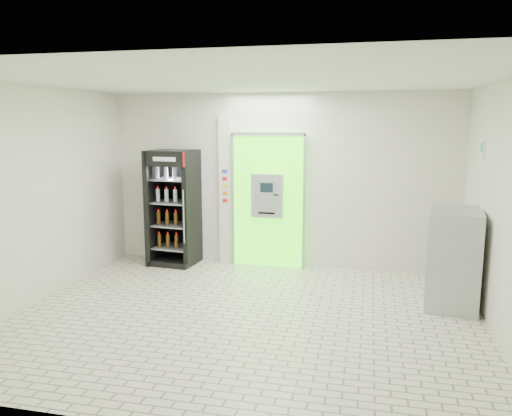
% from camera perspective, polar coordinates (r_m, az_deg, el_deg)
% --- Properties ---
extents(ground, '(6.00, 6.00, 0.00)m').
position_cam_1_polar(ground, '(6.63, -1.12, -12.30)').
color(ground, beige).
rests_on(ground, ground).
extents(room_shell, '(6.00, 6.00, 6.00)m').
position_cam_1_polar(room_shell, '(6.18, -1.17, 3.75)').
color(room_shell, silver).
rests_on(room_shell, ground).
extents(atm_assembly, '(1.30, 0.24, 2.33)m').
position_cam_1_polar(atm_assembly, '(8.64, 1.42, 0.97)').
color(atm_assembly, '#44FF11').
rests_on(atm_assembly, ground).
extents(pillar, '(0.22, 0.11, 2.60)m').
position_cam_1_polar(pillar, '(8.85, -3.49, 2.00)').
color(pillar, silver).
rests_on(pillar, ground).
extents(beverage_cooler, '(0.82, 0.76, 2.02)m').
position_cam_1_polar(beverage_cooler, '(8.91, -9.37, -0.21)').
color(beverage_cooler, black).
rests_on(beverage_cooler, ground).
extents(steel_cabinet, '(0.82, 1.09, 1.33)m').
position_cam_1_polar(steel_cabinet, '(7.34, 21.66, -5.32)').
color(steel_cabinet, '#9C9EA3').
rests_on(steel_cabinet, ground).
extents(exit_sign, '(0.02, 0.22, 0.26)m').
position_cam_1_polar(exit_sign, '(7.52, 24.46, 6.09)').
color(exit_sign, white).
rests_on(exit_sign, room_shell).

